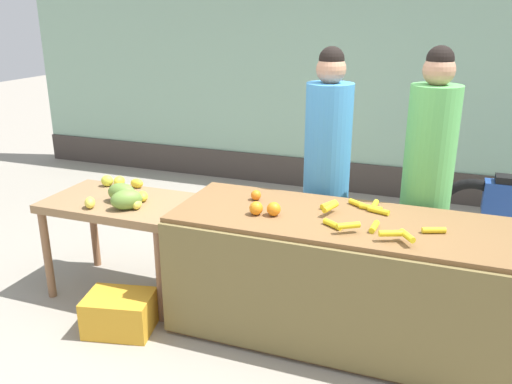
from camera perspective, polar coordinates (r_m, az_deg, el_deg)
name	(u,v)px	position (r m, az deg, el deg)	size (l,w,h in m)	color
ground_plane	(284,321)	(3.81, 3.00, -13.74)	(24.00, 24.00, 0.00)	gray
market_wall_back	(368,64)	(6.22, 12.00, 13.31)	(8.90, 0.23, 3.04)	#8CB299
fruit_stall_counter	(336,278)	(3.52, 8.59, -9.13)	(2.12, 0.81, 0.83)	brown
side_table_wooden	(120,212)	(4.04, -14.39, -2.14)	(1.06, 0.66, 0.75)	olive
banana_bunch_pile	(368,217)	(3.33, 11.94, -2.65)	(0.79, 0.65, 0.07)	yellow
orange_pile	(263,206)	(3.40, 0.78, -1.49)	(0.29, 0.34, 0.09)	orange
mango_papaya_pile	(124,195)	(3.92, -14.07, -0.28)	(0.62, 0.60, 0.14)	yellow
vendor_woman_blue_shirt	(327,172)	(3.97, 7.60, 2.15)	(0.34, 0.34, 1.83)	#33333D
vendor_woman_green_shirt	(427,181)	(3.86, 17.92, 1.09)	(0.34, 0.34, 1.85)	#33333D
produce_crate	(120,313)	(3.76, -14.46, -12.52)	(0.44, 0.32, 0.26)	gold
produce_sack	(258,231)	(4.54, 0.27, -4.27)	(0.36, 0.30, 0.53)	tan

